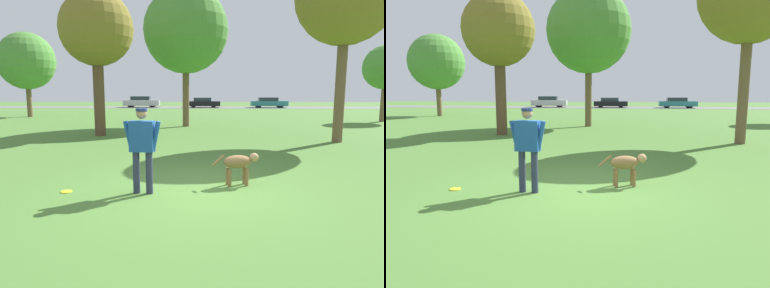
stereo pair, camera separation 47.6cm
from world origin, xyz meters
The scene contains 11 objects.
ground_plane centered at (0.00, 0.00, 0.00)m, with size 120.00×120.00×0.00m, color #4C7A33.
far_road_strip centered at (0.00, 36.34, 0.01)m, with size 120.00×6.00×0.01m.
person centered at (-0.92, -0.17, 0.95)m, with size 0.72×0.26×1.61m.
dog centered at (0.94, 0.48, 0.46)m, with size 0.99×0.40×0.66m.
frisbee centered at (-2.40, -0.15, 0.01)m, with size 0.21×0.21×0.02m.
tree_near_left centered at (-4.39, 8.39, 4.48)m, with size 3.12×3.12×6.10m.
tree_far_left centered at (-13.37, 19.57, 4.20)m, with size 4.26×4.26×6.34m.
tree_mid_center centered at (-0.87, 12.59, 5.14)m, with size 4.55×4.55×7.44m.
parked_car_silver centered at (-7.87, 36.41, 0.69)m, with size 4.51×1.94×1.37m.
parked_car_black centered at (-0.12, 36.07, 0.60)m, with size 4.12×1.86×1.21m.
parked_car_teal centered at (7.85, 35.96, 0.63)m, with size 4.43×1.94×1.25m.
Camera 1 is at (0.27, -6.37, 1.89)m, focal length 32.00 mm.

